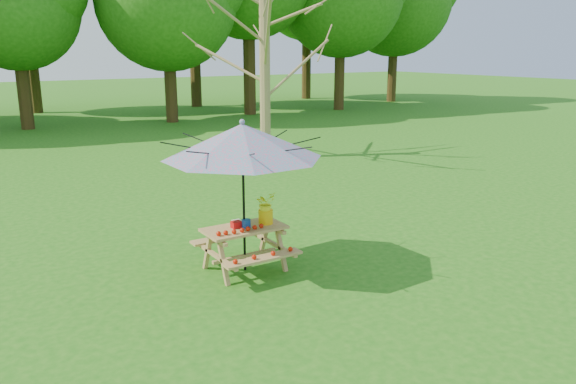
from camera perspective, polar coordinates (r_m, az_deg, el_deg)
picnic_table at (r=8.40m, az=-4.42°, el=-5.82°), size 1.20×1.32×0.67m
patio_umbrella at (r=8.00m, az=-4.65°, el=5.17°), size 2.98×2.98×2.26m
produce_bins at (r=8.29m, az=-4.82°, el=-3.23°), size 0.26×0.34×0.13m
tomatoes_row at (r=8.07m, az=-4.81°, el=-3.85°), size 0.77×0.13×0.07m
flower_bucket at (r=8.38m, az=-2.29°, el=-1.53°), size 0.35×0.32×0.48m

